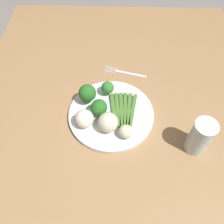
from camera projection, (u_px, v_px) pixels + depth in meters
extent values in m
cube|color=gray|center=(114.00, 194.00, 1.39)|extent=(6.00, 6.00, 0.02)
cube|color=#9E754C|center=(116.00, 130.00, 0.79)|extent=(1.37, 1.00, 0.04)
cylinder|color=#9E754C|center=(190.00, 74.00, 1.45)|extent=(0.07, 0.07, 0.70)
cylinder|color=#9E754C|center=(45.00, 71.00, 1.46)|extent=(0.07, 0.07, 0.70)
cylinder|color=white|center=(112.00, 114.00, 0.80)|extent=(0.28, 0.28, 0.01)
cube|color=#47752D|center=(134.00, 111.00, 0.79)|extent=(0.13, 0.03, 0.01)
cube|color=#47752D|center=(130.00, 110.00, 0.79)|extent=(0.13, 0.02, 0.01)
cube|color=#47752D|center=(126.00, 109.00, 0.79)|extent=(0.13, 0.01, 0.01)
cube|color=#47752D|center=(122.00, 109.00, 0.79)|extent=(0.13, 0.02, 0.01)
cube|color=#47752D|center=(118.00, 110.00, 0.79)|extent=(0.13, 0.02, 0.01)
cube|color=#47752D|center=(115.00, 110.00, 0.79)|extent=(0.13, 0.03, 0.01)
cylinder|color=#609E3D|center=(108.00, 92.00, 0.83)|extent=(0.02, 0.02, 0.02)
sphere|color=#337A2D|center=(108.00, 88.00, 0.81)|extent=(0.04, 0.04, 0.04)
cylinder|color=#568E33|center=(89.00, 99.00, 0.81)|extent=(0.02, 0.02, 0.02)
sphere|color=#286B23|center=(88.00, 93.00, 0.79)|extent=(0.06, 0.06, 0.06)
cylinder|color=#568E33|center=(100.00, 112.00, 0.78)|extent=(0.02, 0.02, 0.02)
sphere|color=#286B23|center=(100.00, 107.00, 0.76)|extent=(0.05, 0.05, 0.05)
sphere|color=beige|center=(109.00, 122.00, 0.73)|extent=(0.06, 0.06, 0.06)
sphere|color=beige|center=(127.00, 132.00, 0.73)|extent=(0.04, 0.04, 0.04)
sphere|color=white|center=(85.00, 118.00, 0.74)|extent=(0.06, 0.06, 0.06)
cube|color=silver|center=(131.00, 74.00, 0.91)|extent=(0.04, 0.12, 0.00)
cube|color=silver|center=(111.00, 68.00, 0.93)|extent=(0.01, 0.04, 0.00)
cube|color=silver|center=(111.00, 69.00, 0.93)|extent=(0.01, 0.04, 0.00)
cube|color=silver|center=(110.00, 70.00, 0.92)|extent=(0.01, 0.04, 0.00)
cube|color=silver|center=(110.00, 72.00, 0.92)|extent=(0.01, 0.04, 0.00)
cylinder|color=silver|center=(201.00, 137.00, 0.69)|extent=(0.07, 0.07, 0.12)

